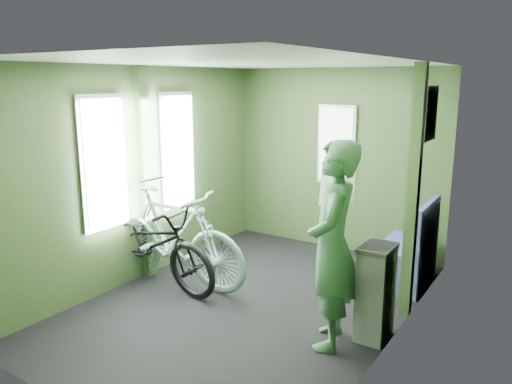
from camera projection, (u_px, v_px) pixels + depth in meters
room at (249, 158)px, 4.67m from camera, size 4.00×4.02×2.31m
bicycle_black at (153, 285)px, 5.36m from camera, size 1.87×0.91×1.02m
bicycle_mint at (175, 284)px, 5.38m from camera, size 1.82×0.68×1.12m
passenger at (332, 245)px, 3.99m from camera, size 0.58×0.77×1.70m
waste_box at (375, 292)px, 4.17m from camera, size 0.24×0.34×0.82m
bench_seat at (407, 259)px, 5.35m from camera, size 0.51×0.89×0.92m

